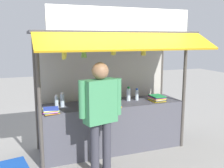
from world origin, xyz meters
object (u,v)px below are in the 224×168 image
Objects in this scene: magazine_stack_mid_right at (51,111)px; banana_bunch_inner_right at (84,53)px; banana_bunch_rightmost at (144,51)px; water_bottle_far_left at (128,94)px; banana_bunch_leftmost at (113,50)px; vendor_person at (101,109)px; magazine_stack_far_right at (157,98)px; magazine_stack_right at (113,105)px; banana_bunch_inner_left at (64,55)px; water_bottle_front_right at (83,97)px; magazine_stack_back_right at (95,104)px; water_bottle_center at (137,95)px; water_bottle_back_left at (62,100)px; water_bottle_rear_center at (57,102)px.

banana_bunch_inner_right reaches higher than magazine_stack_mid_right.
banana_bunch_rightmost is at bearing -0.05° from banana_bunch_inner_right.
banana_bunch_leftmost reaches higher than water_bottle_far_left.
banana_bunch_inner_right is 0.87m from vendor_person.
magazine_stack_far_right is at bearing -21.76° from water_bottle_far_left.
magazine_stack_right is 0.90× the size of banana_bunch_inner_left.
water_bottle_front_right is 1.06m from banana_bunch_leftmost.
magazine_stack_far_right is 1.98m from banana_bunch_inner_left.
magazine_stack_mid_right is at bearing -176.60° from magazine_stack_far_right.
banana_bunch_inner_left is (-0.41, -0.53, 0.79)m from water_bottle_front_right.
water_bottle_front_right is 0.26m from magazine_stack_back_right.
water_bottle_front_right is at bearing 170.79° from magazine_stack_far_right.
water_bottle_center is 0.13× the size of vendor_person.
magazine_stack_back_right is (0.16, -0.19, -0.08)m from water_bottle_front_right.
banana_bunch_leftmost is at bearing -55.27° from water_bottle_front_right.
water_bottle_center is 0.91× the size of banana_bunch_leftmost.
magazine_stack_back_right is 0.99m from banana_bunch_inner_right.
water_bottle_far_left is 0.16× the size of vendor_person.
water_bottle_back_left is 0.93× the size of banana_bunch_rightmost.
banana_bunch_inner_left is (-0.84, -0.20, 0.89)m from magazine_stack_right.
magazine_stack_far_right is at bearing -29.14° from water_bottle_center.
banana_bunch_inner_left is at bearing -166.73° from magazine_stack_right.
banana_bunch_rightmost is (0.46, -0.20, 0.92)m from magazine_stack_right.
banana_bunch_leftmost reaches higher than water_bottle_back_left.
water_bottle_back_left reaches higher than water_bottle_rear_center.
vendor_person is at bearing -158.51° from banana_bunch_rightmost.
water_bottle_center is at bearing 26.48° from magazine_stack_right.
banana_bunch_rightmost is 1.30m from banana_bunch_inner_left.
banana_bunch_leftmost reaches higher than magazine_stack_right.
water_bottle_front_right is 0.97m from banana_bunch_inner_right.
banana_bunch_rightmost is at bearing -7.21° from magazine_stack_mid_right.
magazine_stack_far_right is (1.73, -0.20, -0.07)m from water_bottle_back_left.
water_bottle_rear_center is 0.96m from magazine_stack_right.
magazine_stack_right is 1.05m from magazine_stack_mid_right.
magazine_stack_far_right is at bearing -4.86° from water_bottle_rear_center.
banana_bunch_leftmost is at bearing -28.72° from water_bottle_rear_center.
magazine_stack_far_right is 1.38m from banana_bunch_leftmost.
banana_bunch_inner_left is (0.20, -0.19, 0.88)m from magazine_stack_mid_right.
vendor_person is at bearing -36.57° from banana_bunch_inner_left.
banana_bunch_leftmost is (0.97, -0.19, 0.93)m from magazine_stack_mid_right.
banana_bunch_rightmost is 0.91× the size of banana_bunch_inner_left.
banana_bunch_inner_right is (-0.96, -0.50, 0.81)m from water_bottle_far_left.
water_bottle_back_left reaches higher than magazine_stack_back_right.
banana_bunch_inner_right is at bearing 0.31° from banana_bunch_inner_left.
magazine_stack_far_right is 0.19× the size of vendor_person.
magazine_stack_back_right is at bearing 66.20° from vendor_person.
magazine_stack_right is (-0.42, -0.31, -0.10)m from water_bottle_far_left.
vendor_person reaches higher than magazine_stack_far_right.
banana_bunch_leftmost is at bearing -34.26° from water_bottle_back_left.
banana_bunch_leftmost is 0.77m from banana_bunch_inner_left.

